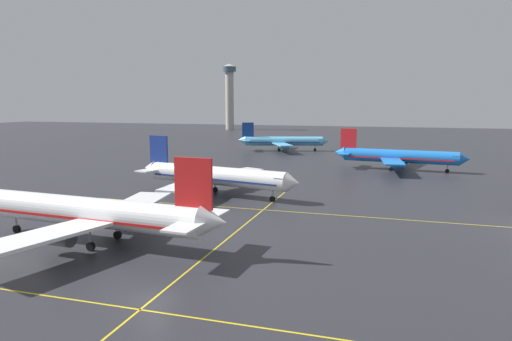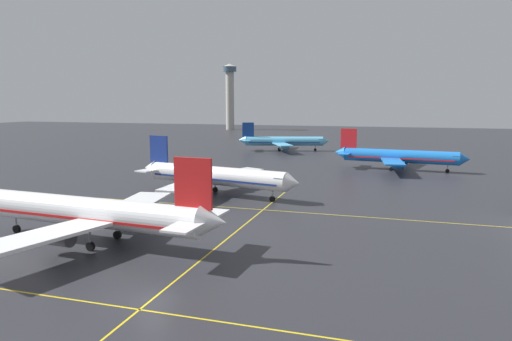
% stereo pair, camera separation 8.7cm
% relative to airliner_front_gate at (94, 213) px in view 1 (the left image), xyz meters
% --- Properties ---
extents(ground_plane, '(600.00, 600.00, 0.00)m').
position_rel_airliner_front_gate_xyz_m(ground_plane, '(14.83, -12.33, -3.82)').
color(ground_plane, '#28282D').
extents(airliner_front_gate, '(35.98, 30.98, 11.19)m').
position_rel_airliner_front_gate_xyz_m(airliner_front_gate, '(0.00, 0.00, 0.00)').
color(airliner_front_gate, white).
rests_on(airliner_front_gate, ground).
extents(airliner_second_row, '(34.01, 28.88, 10.63)m').
position_rel_airliner_front_gate_xyz_m(airliner_second_row, '(2.79, 31.59, -0.19)').
color(airliner_second_row, white).
rests_on(airliner_second_row, ground).
extents(airliner_third_row, '(33.16, 28.44, 10.30)m').
position_rel_airliner_front_gate_xyz_m(airliner_third_row, '(35.59, 74.44, -0.30)').
color(airliner_third_row, blue).
rests_on(airliner_third_row, ground).
extents(airliner_far_left_stand, '(31.90, 27.20, 10.07)m').
position_rel_airliner_front_gate_xyz_m(airliner_far_left_stand, '(-3.36, 111.20, -0.38)').
color(airliner_far_left_stand, '#5BB7E5').
rests_on(airliner_far_left_stand, ground).
extents(taxiway_markings, '(121.88, 81.90, 0.01)m').
position_rel_airliner_front_gate_xyz_m(taxiway_markings, '(14.83, 4.29, -3.82)').
color(taxiway_markings, yellow).
rests_on(taxiway_markings, ground).
extents(control_tower, '(8.82, 8.82, 41.02)m').
position_rel_airliner_front_gate_xyz_m(control_tower, '(-65.98, 227.12, 19.80)').
color(control_tower, '#ADA89E').
rests_on(control_tower, ground).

